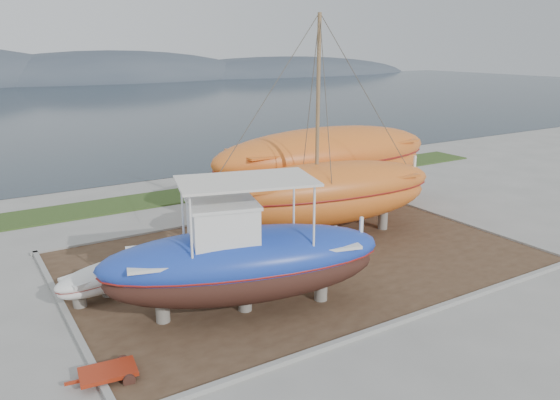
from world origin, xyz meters
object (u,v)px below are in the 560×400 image
orange_sailboat (328,131)px  orange_bare_hull (325,170)px  blue_caique (244,247)px  red_trailer (108,375)px  white_dinghy (108,280)px

orange_sailboat → orange_bare_hull: (2.55, 3.57, -2.69)m
blue_caique → red_trailer: size_ratio=4.25×
orange_bare_hull → red_trailer: orange_bare_hull is taller
white_dinghy → orange_bare_hull: orange_bare_hull is taller
orange_sailboat → red_trailer: size_ratio=4.85×
blue_caique → orange_sailboat: (6.39, 4.23, 2.59)m
white_dinghy → red_trailer: white_dinghy is taller
orange_bare_hull → red_trailer: bearing=-144.7°
orange_bare_hull → red_trailer: size_ratio=5.95×
blue_caique → white_dinghy: blue_caique is taller
white_dinghy → orange_bare_hull: 13.23m
blue_caique → orange_bare_hull: (8.93, 7.80, -0.10)m
blue_caique → orange_bare_hull: size_ratio=0.71×
blue_caique → white_dinghy: bearing=150.3°
orange_sailboat → white_dinghy: bearing=-166.9°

